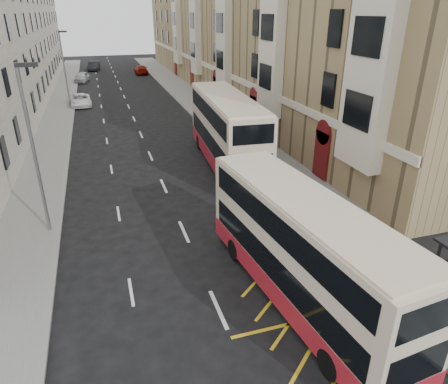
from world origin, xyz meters
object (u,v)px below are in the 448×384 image
object	(u,v)px
street_lamp_far	(64,65)
white_van	(81,100)
car_red	(141,70)
car_silver	(82,77)
pedestrian_far	(356,240)
street_lamp_near	(33,143)
double_decker_front	(302,251)
pedestrian_mid	(444,283)
double_decker_rear	(227,131)
car_dark	(94,66)

from	to	relation	value
street_lamp_far	white_van	bearing A→B (deg)	-1.90
car_red	car_silver	bearing A→B (deg)	33.54
pedestrian_far	car_red	xyz separation A→B (m)	(-2.18, 60.22, -0.25)
pedestrian_far	car_red	world-z (taller)	pedestrian_far
street_lamp_near	street_lamp_far	distance (m)	30.00
double_decker_front	pedestrian_mid	world-z (taller)	double_decker_front
car_silver	car_red	bearing A→B (deg)	41.82
street_lamp_far	pedestrian_far	bearing A→B (deg)	-70.37
double_decker_front	pedestrian_far	world-z (taller)	double_decker_front
street_lamp_far	double_decker_rear	distance (m)	26.16
white_van	car_red	world-z (taller)	car_red
double_decker_front	pedestrian_mid	xyz separation A→B (m)	(4.83, -1.99, -1.09)
street_lamp_near	street_lamp_far	size ratio (longest dim) A/B	1.00
street_lamp_near	street_lamp_far	world-z (taller)	same
street_lamp_near	pedestrian_far	xyz separation A→B (m)	(13.06, -6.62, -3.65)
pedestrian_far	car_silver	size ratio (longest dim) A/B	0.37
pedestrian_far	car_dark	bearing A→B (deg)	-65.74
pedestrian_far	car_silver	world-z (taller)	pedestrian_far
street_lamp_far	double_decker_front	bearing A→B (deg)	-76.16
street_lamp_far	pedestrian_mid	bearing A→B (deg)	-70.51
car_dark	pedestrian_far	bearing A→B (deg)	-72.34
double_decker_rear	white_van	size ratio (longest dim) A/B	2.57
double_decker_front	pedestrian_far	distance (m)	4.17
pedestrian_mid	car_silver	size ratio (longest dim) A/B	0.42
car_silver	car_red	world-z (taller)	car_silver
street_lamp_near	car_dark	distance (m)	60.94
street_lamp_far	pedestrian_far	distance (m)	39.05
pedestrian_mid	car_red	world-z (taller)	pedestrian_mid
double_decker_rear	pedestrian_mid	size ratio (longest dim) A/B	6.66
street_lamp_near	car_silver	world-z (taller)	street_lamp_near
double_decker_front	pedestrian_mid	distance (m)	5.34
car_dark	street_lamp_far	bearing A→B (deg)	-86.54
pedestrian_mid	street_lamp_near	bearing A→B (deg)	143.20
street_lamp_far	car_dark	size ratio (longest dim) A/B	1.65
street_lamp_far	pedestrian_far	world-z (taller)	street_lamp_far
street_lamp_near	car_dark	bearing A→B (deg)	87.04
street_lamp_far	pedestrian_mid	xyz separation A→B (m)	(14.28, -40.33, -3.55)
street_lamp_near	car_silver	size ratio (longest dim) A/B	1.79
car_silver	car_red	size ratio (longest dim) A/B	0.88
white_van	car_dark	bearing A→B (deg)	83.34
street_lamp_near	double_decker_rear	xyz separation A→B (m)	(11.35, 6.53, -2.14)
pedestrian_far	car_red	distance (m)	60.26
car_silver	street_lamp_far	bearing A→B (deg)	-84.20
car_silver	pedestrian_far	bearing A→B (deg)	-68.01
pedestrian_mid	white_van	size ratio (longest dim) A/B	0.39
double_decker_front	pedestrian_far	bearing A→B (deg)	19.67
street_lamp_far	car_red	xyz separation A→B (m)	(10.88, 23.60, -3.90)
street_lamp_near	street_lamp_far	xyz separation A→B (m)	(0.00, 30.00, 0.00)
pedestrian_far	car_dark	world-z (taller)	pedestrian_far
pedestrian_mid	car_silver	world-z (taller)	pedestrian_mid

